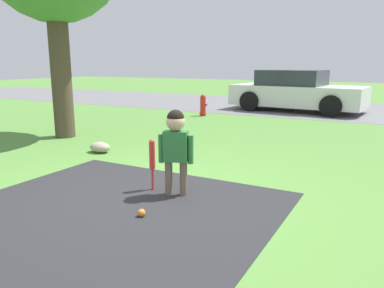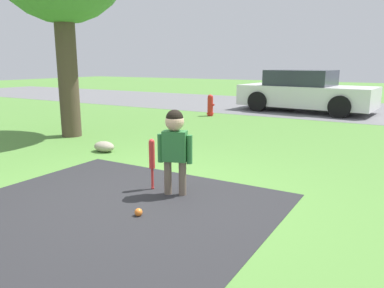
{
  "view_description": "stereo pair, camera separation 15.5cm",
  "coord_description": "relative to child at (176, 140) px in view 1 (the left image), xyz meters",
  "views": [
    {
      "loc": [
        2.54,
        -3.47,
        1.57
      ],
      "look_at": [
        0.3,
        0.62,
        0.56
      ],
      "focal_mm": 35.0,
      "sensor_mm": 36.0,
      "label": 1
    },
    {
      "loc": [
        2.67,
        -3.39,
        1.57
      ],
      "look_at": [
        0.3,
        0.62,
        0.56
      ],
      "focal_mm": 35.0,
      "sensor_mm": 36.0,
      "label": 2
    }
  ],
  "objects": [
    {
      "name": "street_strip",
      "position": [
        -0.3,
        10.0,
        -0.67
      ],
      "size": [
        40.0,
        6.0,
        0.01
      ],
      "color": "slate",
      "rests_on": "ground"
    },
    {
      "name": "ground_plane",
      "position": [
        -0.3,
        -0.22,
        -0.67
      ],
      "size": [
        60.0,
        60.0,
        0.0
      ],
      "primitive_type": "plane",
      "color": "#518438"
    },
    {
      "name": "baseball_bat",
      "position": [
        -0.36,
        0.02,
        -0.25
      ],
      "size": [
        0.07,
        0.07,
        0.65
      ],
      "color": "red",
      "rests_on": "ground"
    },
    {
      "name": "edging_rock",
      "position": [
        -2.33,
        1.23,
        -0.58
      ],
      "size": [
        0.41,
        0.28,
        0.19
      ],
      "color": "#9E937F",
      "rests_on": "ground"
    },
    {
      "name": "child",
      "position": [
        0.0,
        0.0,
        0.0
      ],
      "size": [
        0.4,
        0.24,
        1.04
      ],
      "rotation": [
        0.0,
        0.0,
        0.34
      ],
      "color": "#6B5B4C",
      "rests_on": "ground"
    },
    {
      "name": "sports_ball",
      "position": [
        0.03,
        -0.74,
        -0.63
      ],
      "size": [
        0.08,
        0.08,
        0.08
      ],
      "color": "orange",
      "rests_on": "ground"
    },
    {
      "name": "parked_car",
      "position": [
        -0.71,
        8.87,
        -0.04
      ],
      "size": [
        4.34,
        2.25,
        1.34
      ],
      "rotation": [
        0.0,
        0.0,
        -0.09
      ],
      "color": "silver",
      "rests_on": "ground"
    },
    {
      "name": "fire_hydrant",
      "position": [
        -2.86,
        6.33,
        -0.36
      ],
      "size": [
        0.23,
        0.21,
        0.64
      ],
      "color": "red",
      "rests_on": "ground"
    }
  ]
}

